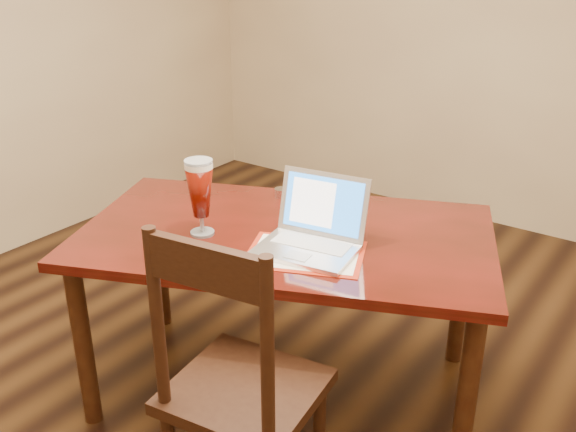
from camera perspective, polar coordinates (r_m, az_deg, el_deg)
The scene contains 3 objects.
ground at distance 2.89m, azimuth -2.27°, elevation -16.53°, with size 5.00×5.00×0.00m, color black.
dining_table at distance 2.61m, azimuth -0.40°, elevation -3.01°, with size 1.87×1.49×1.08m.
dining_chair at distance 2.15m, azimuth -4.41°, elevation -15.03°, with size 0.53×0.51×1.11m.
Camera 1 is at (1.37, -1.73, 1.86)m, focal length 40.00 mm.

